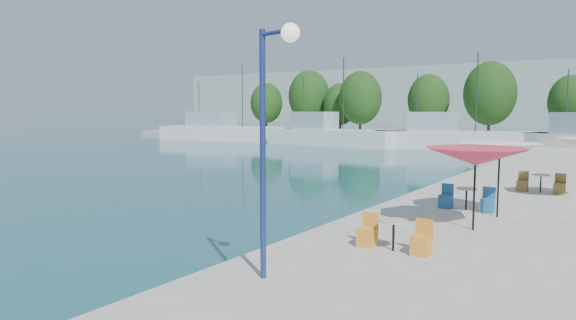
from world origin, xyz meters
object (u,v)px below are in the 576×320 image
Objects in this scene: trawler_03 at (453,138)px; umbrella_white at (500,151)px; trawler_02 at (328,136)px; umbrella_pink at (476,157)px; street_lamp at (273,107)px; trawler_01 at (227,132)px.

trawler_03 reaches higher than umbrella_white.
trawler_02 is 5.48× the size of umbrella_pink.
umbrella_white is at bearing 88.17° from street_lamp.
trawler_01 is 59.01m from street_lamp.
umbrella_white is (0.18, 2.26, 0.02)m from umbrella_pink.
trawler_03 is at bearing 106.82° from umbrella_pink.
trawler_02 is 0.91× the size of trawler_03.
trawler_01 is 1.14× the size of trawler_03.
trawler_01 reaches higher than umbrella_pink.
trawler_03 reaches higher than umbrella_pink.
trawler_03 reaches higher than street_lamp.
umbrella_white is 9.46m from street_lamp.
trawler_02 is 6.11× the size of umbrella_white.
umbrella_pink is at bearing -94.66° from umbrella_white.
trawler_01 is 7.62× the size of umbrella_white.
street_lamp is at bearing -104.59° from umbrella_white.
trawler_02 is at bearing 178.06° from trawler_03.
trawler_03 is at bearing 17.51° from trawler_02.
umbrella_pink is at bearing -51.53° from trawler_01.
trawler_02 reaches higher than umbrella_pink.
trawler_03 is at bearing 108.04° from umbrella_white.
trawler_03 is 40.80m from umbrella_pink.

